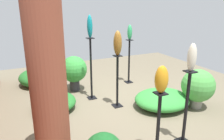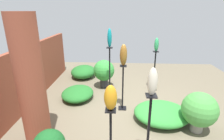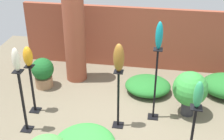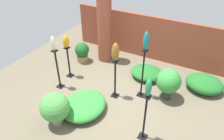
{
  "view_description": "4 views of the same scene",
  "coord_description": "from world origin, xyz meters",
  "px_view_note": "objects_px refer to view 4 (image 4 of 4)",
  "views": [
    {
      "loc": [
        -4.01,
        2.11,
        2.2
      ],
      "look_at": [
        0.14,
        0.15,
        0.78
      ],
      "focal_mm": 35.0,
      "sensor_mm": 36.0,
      "label": 1
    },
    {
      "loc": [
        -4.0,
        0.18,
        2.39
      ],
      "look_at": [
        0.02,
        0.4,
        1.0
      ],
      "focal_mm": 28.0,
      "sensor_mm": 36.0,
      "label": 2
    },
    {
      "loc": [
        0.58,
        -4.47,
        3.68
      ],
      "look_at": [
        -0.22,
        0.27,
        1.09
      ],
      "focal_mm": 50.0,
      "sensor_mm": 36.0,
      "label": 3
    },
    {
      "loc": [
        2.05,
        -4.05,
        4.08
      ],
      "look_at": [
        -0.12,
        0.03,
        0.92
      ],
      "focal_mm": 35.0,
      "sensor_mm": 36.0,
      "label": 4
    }
  ],
  "objects_px": {
    "potted_plant_mid_right": "(168,82)",
    "potted_plant_mid_left": "(82,52)",
    "art_vase_amber": "(66,42)",
    "potted_plant_back_center": "(55,108)",
    "art_vase_ivory": "(53,44)",
    "art_vase_jade": "(148,88)",
    "art_vase_bronze": "(115,52)",
    "pedestal_jade": "(145,120)",
    "art_vase_teal": "(146,41)",
    "pedestal_bronze": "(115,81)",
    "brick_pillar": "(104,28)",
    "pedestal_ivory": "(58,71)",
    "pedestal_amber": "(69,64)",
    "pedestal_teal": "(142,76)"
  },
  "relations": [
    {
      "from": "pedestal_ivory",
      "to": "pedestal_jade",
      "type": "distance_m",
      "value": 2.9
    },
    {
      "from": "pedestal_ivory",
      "to": "pedestal_amber",
      "type": "xyz_separation_m",
      "value": [
        -0.08,
        0.59,
        -0.1
      ]
    },
    {
      "from": "brick_pillar",
      "to": "art_vase_jade",
      "type": "relative_size",
      "value": 5.85
    },
    {
      "from": "potted_plant_mid_right",
      "to": "potted_plant_mid_left",
      "type": "xyz_separation_m",
      "value": [
        -3.14,
        0.52,
        -0.18
      ]
    },
    {
      "from": "brick_pillar",
      "to": "art_vase_bronze",
      "type": "relative_size",
      "value": 4.65
    },
    {
      "from": "pedestal_bronze",
      "to": "art_vase_teal",
      "type": "height_order",
      "value": "art_vase_teal"
    },
    {
      "from": "potted_plant_mid_right",
      "to": "art_vase_ivory",
      "type": "bearing_deg",
      "value": -161.23
    },
    {
      "from": "art_vase_amber",
      "to": "potted_plant_mid_right",
      "type": "height_order",
      "value": "art_vase_amber"
    },
    {
      "from": "pedestal_ivory",
      "to": "art_vase_amber",
      "type": "xyz_separation_m",
      "value": [
        -0.08,
        0.59,
        0.64
      ]
    },
    {
      "from": "pedestal_ivory",
      "to": "art_vase_bronze",
      "type": "distance_m",
      "value": 1.88
    },
    {
      "from": "pedestal_amber",
      "to": "art_vase_ivory",
      "type": "relative_size",
      "value": 2.4
    },
    {
      "from": "brick_pillar",
      "to": "pedestal_teal",
      "type": "relative_size",
      "value": 1.63
    },
    {
      "from": "pedestal_jade",
      "to": "art_vase_jade",
      "type": "xyz_separation_m",
      "value": [
        0.0,
        0.0,
        0.87
      ]
    },
    {
      "from": "art_vase_ivory",
      "to": "potted_plant_mid_right",
      "type": "distance_m",
      "value": 3.2
    },
    {
      "from": "art_vase_bronze",
      "to": "potted_plant_back_center",
      "type": "distance_m",
      "value": 1.95
    },
    {
      "from": "pedestal_jade",
      "to": "potted_plant_mid_left",
      "type": "bearing_deg",
      "value": 145.74
    },
    {
      "from": "art_vase_ivory",
      "to": "art_vase_teal",
      "type": "distance_m",
      "value": 2.4
    },
    {
      "from": "art_vase_ivory",
      "to": "pedestal_bronze",
      "type": "bearing_deg",
      "value": 13.67
    },
    {
      "from": "art_vase_bronze",
      "to": "art_vase_amber",
      "type": "height_order",
      "value": "art_vase_bronze"
    },
    {
      "from": "pedestal_jade",
      "to": "potted_plant_back_center",
      "type": "xyz_separation_m",
      "value": [
        -1.99,
        -0.56,
        -0.07
      ]
    },
    {
      "from": "art_vase_teal",
      "to": "potted_plant_back_center",
      "type": "relative_size",
      "value": 0.58
    },
    {
      "from": "pedestal_ivory",
      "to": "potted_plant_back_center",
      "type": "distance_m",
      "value": 1.42
    },
    {
      "from": "pedestal_bronze",
      "to": "art_vase_amber",
      "type": "distance_m",
      "value": 1.84
    },
    {
      "from": "art_vase_jade",
      "to": "pedestal_jade",
      "type": "bearing_deg",
      "value": -153.43
    },
    {
      "from": "pedestal_bronze",
      "to": "art_vase_bronze",
      "type": "xyz_separation_m",
      "value": [
        0.0,
        -0.0,
        0.88
      ]
    },
    {
      "from": "pedestal_bronze",
      "to": "potted_plant_back_center",
      "type": "distance_m",
      "value": 1.73
    },
    {
      "from": "art_vase_ivory",
      "to": "art_vase_amber",
      "type": "bearing_deg",
      "value": 97.4
    },
    {
      "from": "pedestal_bronze",
      "to": "art_vase_bronze",
      "type": "height_order",
      "value": "art_vase_bronze"
    },
    {
      "from": "potted_plant_mid_right",
      "to": "potted_plant_back_center",
      "type": "xyz_separation_m",
      "value": [
        -2.07,
        -2.13,
        -0.06
      ]
    },
    {
      "from": "pedestal_jade",
      "to": "potted_plant_mid_right",
      "type": "bearing_deg",
      "value": 87.31
    },
    {
      "from": "art_vase_ivory",
      "to": "art_vase_jade",
      "type": "height_order",
      "value": "art_vase_ivory"
    },
    {
      "from": "pedestal_teal",
      "to": "potted_plant_mid_left",
      "type": "xyz_separation_m",
      "value": [
        -2.49,
        0.75,
        -0.3
      ]
    },
    {
      "from": "potted_plant_mid_right",
      "to": "pedestal_bronze",
      "type": "bearing_deg",
      "value": -155.2
    },
    {
      "from": "pedestal_amber",
      "to": "potted_plant_mid_left",
      "type": "relative_size",
      "value": 1.46
    },
    {
      "from": "pedestal_amber",
      "to": "art_vase_jade",
      "type": "bearing_deg",
      "value": -21.77
    },
    {
      "from": "brick_pillar",
      "to": "pedestal_bronze",
      "type": "distance_m",
      "value": 2.13
    },
    {
      "from": "pedestal_ivory",
      "to": "pedestal_teal",
      "type": "bearing_deg",
      "value": 18.6
    },
    {
      "from": "potted_plant_mid_left",
      "to": "brick_pillar",
      "type": "bearing_deg",
      "value": 38.06
    },
    {
      "from": "art_vase_amber",
      "to": "potted_plant_mid_left",
      "type": "xyz_separation_m",
      "value": [
        -0.15,
        0.93,
        -0.83
      ]
    },
    {
      "from": "pedestal_bronze",
      "to": "art_vase_teal",
      "type": "distance_m",
      "value": 1.38
    },
    {
      "from": "pedestal_amber",
      "to": "art_vase_bronze",
      "type": "height_order",
      "value": "art_vase_bronze"
    },
    {
      "from": "brick_pillar",
      "to": "pedestal_ivory",
      "type": "height_order",
      "value": "brick_pillar"
    },
    {
      "from": "brick_pillar",
      "to": "pedestal_bronze",
      "type": "relative_size",
      "value": 2.06
    },
    {
      "from": "pedestal_ivory",
      "to": "art_vase_jade",
      "type": "relative_size",
      "value": 3.02
    },
    {
      "from": "pedestal_jade",
      "to": "potted_plant_back_center",
      "type": "height_order",
      "value": "pedestal_jade"
    },
    {
      "from": "art_vase_amber",
      "to": "potted_plant_mid_left",
      "type": "distance_m",
      "value": 1.26
    },
    {
      "from": "pedestal_jade",
      "to": "art_vase_bronze",
      "type": "xyz_separation_m",
      "value": [
        -1.21,
        0.97,
        0.84
      ]
    },
    {
      "from": "potted_plant_back_center",
      "to": "pedestal_jade",
      "type": "bearing_deg",
      "value": 15.81
    },
    {
      "from": "potted_plant_mid_right",
      "to": "potted_plant_mid_left",
      "type": "height_order",
      "value": "potted_plant_mid_right"
    },
    {
      "from": "pedestal_jade",
      "to": "potted_plant_mid_right",
      "type": "relative_size",
      "value": 1.35
    }
  ]
}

